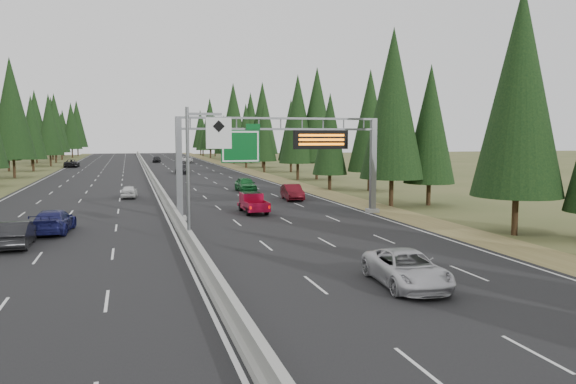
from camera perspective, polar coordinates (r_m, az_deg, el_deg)
name	(u,v)px	position (r m, az deg, el deg)	size (l,w,h in m)	color
road	(151,178)	(88.03, -13.70, 1.38)	(32.00, 260.00, 0.08)	black
shoulder_right	(265,176)	(90.46, -2.36, 1.64)	(3.60, 260.00, 0.06)	olive
shoulder_left	(24,181)	(89.16, -25.20, 1.05)	(3.60, 260.00, 0.06)	#434E24
median_barrier	(151,176)	(88.01, -13.70, 1.62)	(0.70, 260.00, 0.85)	gray
sign_gantry	(289,151)	(44.35, 0.10, 4.22)	(16.75, 0.98, 7.80)	slate
hov_sign_pole	(198,165)	(32.98, -9.12, 2.70)	(2.80, 0.50, 8.00)	slate
tree_row_right	(305,118)	(84.30, 1.75, 7.52)	(11.30, 236.83, 18.81)	black
silver_minivan	(407,269)	(24.48, 11.96, -7.62)	(2.46, 5.33, 1.48)	silver
red_pickup	(252,202)	(46.85, -3.66, -0.98)	(1.78, 4.97, 1.62)	black
car_ahead_green	(246,184)	(64.72, -4.34, 0.79)	(1.94, 4.82, 1.64)	#166028
car_ahead_dkred	(292,192)	(55.90, 0.44, -0.01)	(1.63, 4.68, 1.54)	#520B14
car_ahead_dkgrey	(182,169)	(96.75, -10.72, 2.30)	(2.18, 5.36, 1.56)	black
car_ahead_white	(187,159)	(136.60, -10.24, 3.29)	(2.72, 5.90, 1.64)	white
car_ahead_far	(157,159)	(139.73, -13.20, 3.27)	(1.88, 4.68, 1.59)	black
car_onc_near	(16,234)	(35.71, -25.88, -3.86)	(1.60, 4.58, 1.51)	black
car_onc_blue	(54,221)	(39.85, -22.71, -2.76)	(2.18, 5.35, 1.55)	#16184D
car_onc_white	(129,192)	(60.02, -15.84, 0.04)	(1.53, 3.80, 1.30)	silver
car_onc_far	(72,163)	(123.08, -21.11, 2.74)	(2.67, 5.80, 1.61)	black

